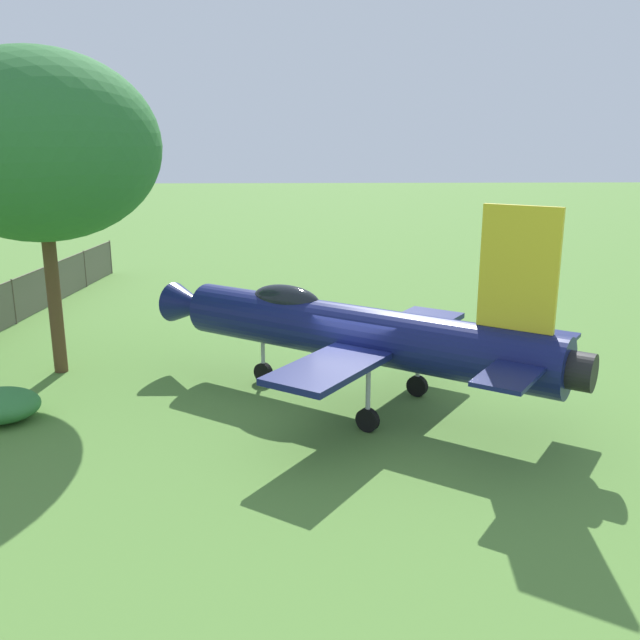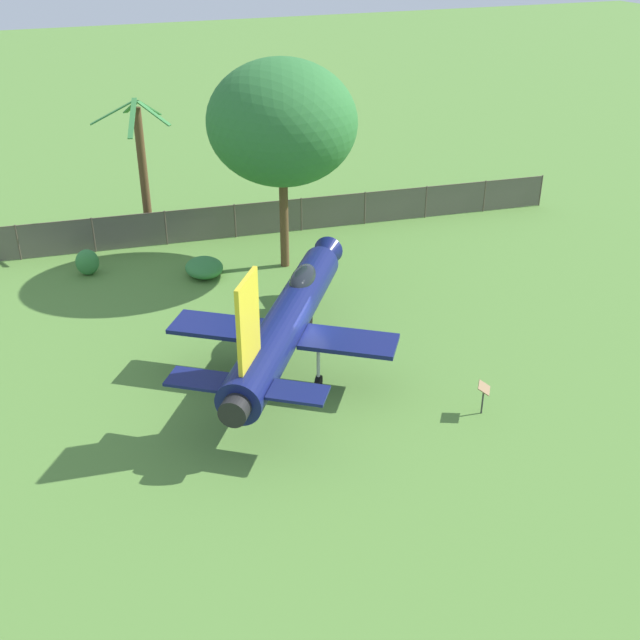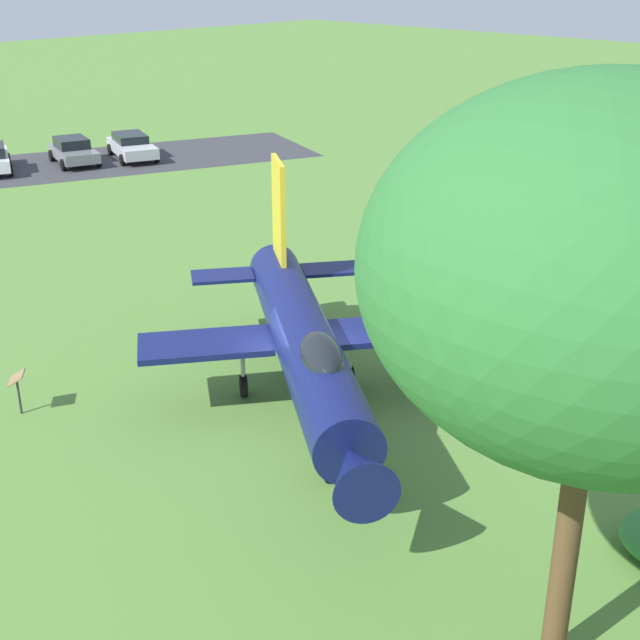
% 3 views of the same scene
% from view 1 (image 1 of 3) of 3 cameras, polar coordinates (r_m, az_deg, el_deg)
% --- Properties ---
extents(ground_plane, '(200.00, 200.00, 0.00)m').
position_cam_1_polar(ground_plane, '(18.95, 3.20, -7.01)').
color(ground_plane, '#568438').
extents(display_jet, '(9.43, 11.63, 5.62)m').
position_cam_1_polar(display_jet, '(18.45, 2.36, -0.80)').
color(display_jet, '#111951').
rests_on(display_jet, ground_plane).
extents(shade_tree, '(6.63, 6.98, 9.60)m').
position_cam_1_polar(shade_tree, '(21.88, -22.38, 13.22)').
color(shade_tree, brown).
rests_on(shade_tree, ground_plane).
extents(shrub_near_fence, '(1.73, 2.01, 0.83)m').
position_cam_1_polar(shrub_near_fence, '(19.53, -25.10, -6.46)').
color(shrub_near_fence, '#387F3D').
rests_on(shrub_near_fence, ground_plane).
extents(info_plaque, '(0.67, 0.72, 1.14)m').
position_cam_1_polar(info_plaque, '(24.48, 13.98, -0.27)').
color(info_plaque, '#333333').
rests_on(info_plaque, ground_plane).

